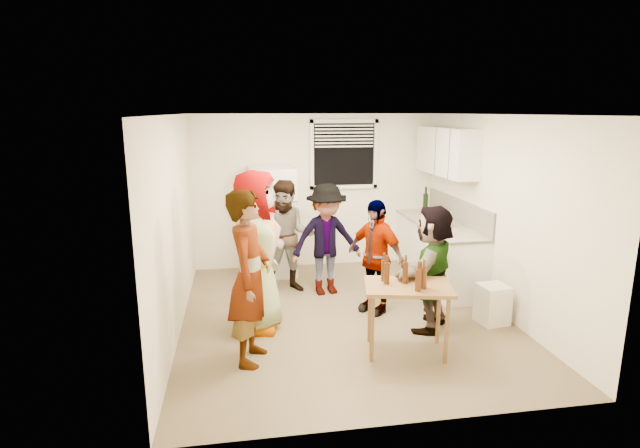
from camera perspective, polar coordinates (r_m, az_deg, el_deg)
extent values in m
cube|color=white|center=(7.84, -5.42, 0.29)|extent=(0.70, 0.70, 1.70)
cube|color=white|center=(7.81, 13.32, -3.24)|extent=(0.60, 2.20, 0.86)
cube|color=beige|center=(7.70, 13.49, -0.02)|extent=(0.64, 2.22, 0.04)
cube|color=#B3AEA4|center=(7.77, 15.50, 1.50)|extent=(0.03, 2.20, 0.36)
cube|color=white|center=(7.78, 14.22, 8.05)|extent=(0.34, 1.60, 0.70)
cylinder|color=white|center=(7.40, 14.30, -0.41)|extent=(0.11, 0.11, 0.24)
cylinder|color=black|center=(8.38, 11.90, 1.22)|extent=(0.08, 0.08, 0.32)
cylinder|color=#47230C|center=(7.33, 13.87, -0.52)|extent=(0.06, 0.06, 0.22)
cylinder|color=#2115B2|center=(6.89, 14.42, -1.40)|extent=(0.09, 0.09, 0.12)
cube|color=#C9BE4F|center=(8.06, 14.08, 1.19)|extent=(0.02, 0.18, 0.15)
cube|color=white|center=(6.51, 19.13, -8.56)|extent=(0.37, 0.37, 0.48)
cylinder|color=#47230C|center=(5.32, 11.34, -7.03)|extent=(0.05, 0.05, 0.20)
cylinder|color=maroon|center=(5.29, 11.63, -7.18)|extent=(0.08, 0.08, 0.11)
imported|color=gray|center=(6.16, -7.09, -11.69)|extent=(2.09, 1.44, 0.60)
imported|color=#141933|center=(5.46, -7.74, -15.08)|extent=(1.91, 1.09, 0.43)
imported|color=brown|center=(7.31, -3.62, -7.58)|extent=(0.95, 1.68, 0.61)
imported|color=#404045|center=(7.20, 0.71, -7.86)|extent=(1.27, 1.73, 0.58)
imported|color=black|center=(6.63, 6.15, -9.81)|extent=(1.70, 1.56, 0.36)
imported|color=tan|center=(6.26, 12.39, -11.46)|extent=(2.04, 2.02, 0.44)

